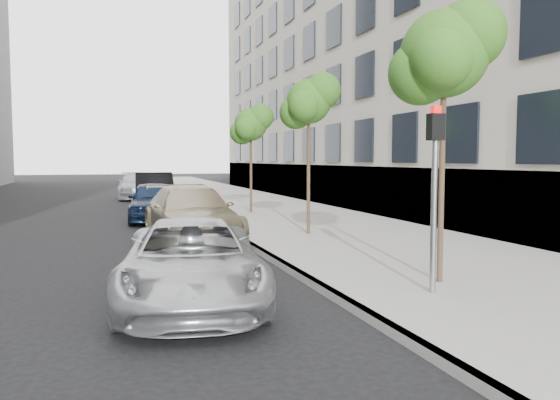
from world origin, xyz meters
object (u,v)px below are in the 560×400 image
tree_mid (310,102)px  suv (191,214)px  signal_pole (435,176)px  minivan (192,262)px  sedan_blue (154,201)px  sedan_black (154,190)px  sedan_rear (137,186)px  tree_near (446,54)px  tree_far (251,125)px

tree_mid → suv: 4.59m
suv → signal_pole: bearing=-72.5°
minivan → suv: bearing=89.6°
signal_pole → sedan_blue: size_ratio=0.69×
sedan_black → sedan_rear: bearing=97.5°
tree_mid → suv: (-3.33, 0.41, -3.14)m
tree_mid → sedan_black: (-3.37, 12.02, -3.08)m
tree_near → suv: bearing=115.7°
tree_mid → tree_far: bearing=90.0°
minivan → sedan_rear: size_ratio=0.90×
sedan_blue → sedan_rear: sedan_rear is taller
tree_mid → signal_pole: bearing=-94.7°
tree_mid → sedan_black: size_ratio=0.92×
sedan_rear → minivan: bearing=-88.7°
sedan_blue → minivan: bearing=-86.8°
signal_pole → suv: signal_pole is taller
minivan → tree_far: bearing=79.2°
sedan_blue → sedan_rear: size_ratio=0.82×
minivan → suv: 6.53m
sedan_black → suv: bearing=-87.0°
minivan → sedan_blue: bearing=96.2°
tree_far → sedan_black: tree_far is taller
tree_mid → sedan_rear: bearing=102.2°
suv → sedan_blue: 5.42m
tree_near → suv: 8.35m
signal_pole → suv: 8.13m
tree_near → tree_mid: bearing=90.0°
tree_near → sedan_blue: size_ratio=1.12×
tree_far → sedan_blue: 4.92m
sedan_blue → suv: bearing=-78.9°
signal_pole → sedan_rear: size_ratio=0.57×
tree_mid → tree_near: bearing=-90.0°
tree_near → tree_far: (-0.00, 13.00, -0.42)m
tree_mid → sedan_blue: (-3.90, 5.80, -3.17)m
tree_near → sedan_black: (-3.37, 18.52, -3.24)m
sedan_black → sedan_blue: bearing=-92.1°
tree_far → tree_near: bearing=-90.0°
tree_near → sedan_blue: bearing=107.6°
signal_pole → sedan_black: signal_pole is taller
sedan_blue → sedan_rear: (0.06, 11.92, 0.03)m
sedan_rear → tree_mid: bearing=-75.4°
signal_pole → tree_mid: bearing=85.7°
tree_far → sedan_rear: tree_far is taller
minivan → tree_mid: bearing=62.7°
tree_mid → suv: bearing=173.0°
minivan → suv: suv is taller
minivan → sedan_blue: sedan_blue is taller
minivan → sedan_blue: size_ratio=1.09×
tree_far → suv: bearing=-118.7°
tree_far → sedan_rear: size_ratio=0.82×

